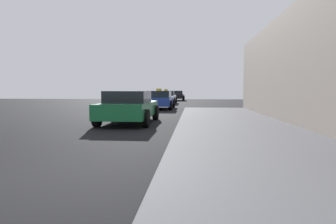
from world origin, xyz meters
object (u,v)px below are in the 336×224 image
Objects in this scene: car_black at (177,96)px; car_green at (129,107)px; car_blue at (159,100)px; car_white at (166,97)px.

car_green is at bearing -90.88° from car_black.
car_blue reaches higher than car_black.
car_white is at bearing 91.91° from car_blue.
car_white is 9.10m from car_black.
car_white is (-0.27, 8.22, 0.00)m from car_blue.
car_green and car_black have the same top height.
car_blue is 1.09× the size of car_black.
car_white is at bearing 90.38° from car_green.
car_black is at bearing 89.20° from car_blue.
car_black is (0.40, 26.15, 0.00)m from car_green.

